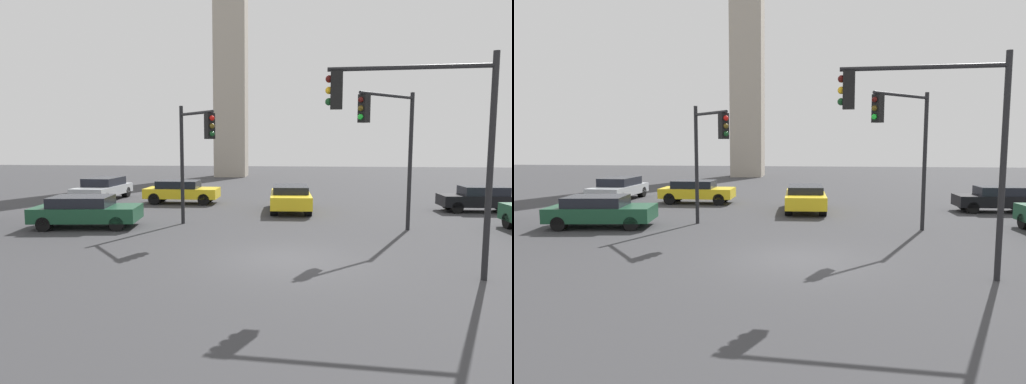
# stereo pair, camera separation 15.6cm
# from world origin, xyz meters

# --- Properties ---
(ground_plane) EXTENTS (101.65, 101.65, 0.00)m
(ground_plane) POSITION_xyz_m (0.00, 0.00, 0.00)
(ground_plane) COLOR #38383A
(traffic_light_0) EXTENTS (1.93, 2.29, 5.15)m
(traffic_light_0) POSITION_xyz_m (-3.89, 4.76, 3.57)
(traffic_light_0) COLOR black
(traffic_light_0) RESTS_ON ground_plane
(traffic_light_1) EXTENTS (4.31, 0.56, 5.92)m
(traffic_light_1) POSITION_xyz_m (3.45, -1.47, 4.19)
(traffic_light_1) COLOR black
(traffic_light_1) RESTS_ON ground_plane
(traffic_light_2) EXTENTS (2.52, 2.55, 5.58)m
(traffic_light_2) POSITION_xyz_m (3.82, 4.09, 3.99)
(traffic_light_2) COLOR black
(traffic_light_2) RESTS_ON ground_plane
(car_0) EXTENTS (2.19, 4.48, 1.32)m
(car_0) POSITION_xyz_m (-0.02, 9.83, 0.72)
(car_0) COLOR yellow
(car_0) RESTS_ON ground_plane
(car_1) EXTENTS (3.95, 1.68, 1.32)m
(car_1) POSITION_xyz_m (9.73, 10.50, 0.70)
(car_1) COLOR black
(car_1) RESTS_ON ground_plane
(car_2) EXTENTS (4.52, 2.44, 1.33)m
(car_2) POSITION_xyz_m (-8.58, 4.50, 0.71)
(car_2) COLOR #19472D
(car_2) RESTS_ON ground_plane
(car_3) EXTENTS (4.25, 1.81, 1.34)m
(car_3) POSITION_xyz_m (-6.44, 12.18, 0.72)
(car_3) COLOR yellow
(car_3) RESTS_ON ground_plane
(car_5) EXTENTS (2.19, 4.62, 1.38)m
(car_5) POSITION_xyz_m (-11.66, 13.26, 0.74)
(car_5) COLOR #ADB2B7
(car_5) RESTS_ON ground_plane
(skyline_tower) EXTENTS (3.12, 3.12, 25.82)m
(skyline_tower) POSITION_xyz_m (-6.46, 32.56, 12.91)
(skyline_tower) COLOR #A89E8E
(skyline_tower) RESTS_ON ground_plane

